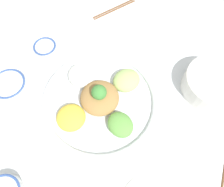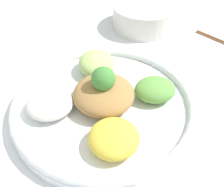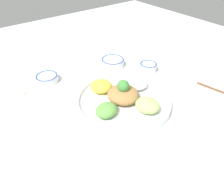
% 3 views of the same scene
% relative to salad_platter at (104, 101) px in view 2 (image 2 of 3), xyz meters
% --- Properties ---
extents(ground_plane, '(2.40, 2.40, 0.00)m').
position_rel_salad_platter_xyz_m(ground_plane, '(-0.02, 0.02, -0.03)').
color(ground_plane, white).
extents(salad_platter, '(0.39, 0.39, 0.11)m').
position_rel_salad_platter_xyz_m(salad_platter, '(0.00, 0.00, 0.00)').
color(salad_platter, white).
rests_on(salad_platter, ground_plane).
extents(side_serving_bowl, '(0.19, 0.19, 0.07)m').
position_rel_salad_platter_xyz_m(side_serving_bowl, '(-0.08, -0.38, 0.01)').
color(side_serving_bowl, silver).
rests_on(side_serving_bowl, ground_plane).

